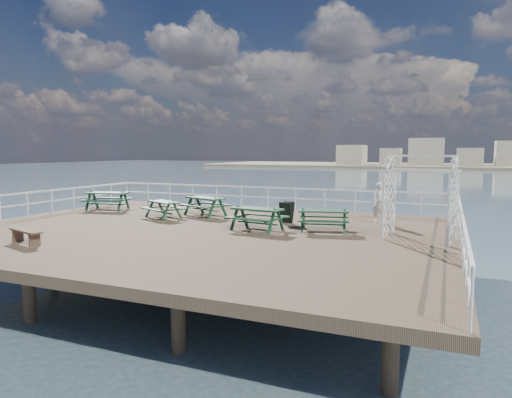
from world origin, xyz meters
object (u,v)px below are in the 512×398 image
object	(u,v)px
picnic_table_e	(257,214)
picnic_table_c	(324,216)
picnic_table_b	(205,202)
person	(380,203)
trellis_arbor	(420,202)
picnic_table_a	(107,197)
picnic_table_d	(163,206)
flat_bench_far	(26,233)

from	to	relation	value
picnic_table_e	picnic_table_c	bearing A→B (deg)	26.59
picnic_table_b	person	size ratio (longest dim) A/B	1.41
picnic_table_e	trellis_arbor	xyz separation A→B (m)	(5.61, 0.37, 0.64)
picnic_table_a	person	distance (m)	13.14
picnic_table_a	picnic_table_c	xyz separation A→B (m)	(11.48, -1.84, -0.07)
picnic_table_d	trellis_arbor	bearing A→B (deg)	21.53
picnic_table_d	picnic_table_b	bearing A→B (deg)	71.13
picnic_table_a	flat_bench_far	xyz separation A→B (m)	(3.45, -7.72, -0.30)
picnic_table_e	flat_bench_far	xyz separation A→B (m)	(-5.72, -5.16, -0.26)
picnic_table_a	flat_bench_far	size ratio (longest dim) A/B	1.46
picnic_table_e	flat_bench_far	distance (m)	7.70
picnic_table_c	trellis_arbor	distance (m)	3.38
picnic_table_a	picnic_table_e	distance (m)	9.52
flat_bench_far	person	size ratio (longest dim) A/B	0.96
picnic_table_c	picnic_table_e	bearing A→B (deg)	-175.69
picnic_table_c	picnic_table_d	bearing A→B (deg)	162.38
picnic_table_b	person	distance (m)	7.64
picnic_table_c	picnic_table_d	size ratio (longest dim) A/B	0.98
picnic_table_c	picnic_table_d	world-z (taller)	picnic_table_c
picnic_table_c	trellis_arbor	world-z (taller)	trellis_arbor
picnic_table_a	picnic_table_b	xyz separation A→B (m)	(5.52, 0.07, -0.03)
picnic_table_a	person	world-z (taller)	person
picnic_table_c	picnic_table_e	world-z (taller)	picnic_table_e
picnic_table_a	picnic_table_c	bearing A→B (deg)	-22.01
picnic_table_c	flat_bench_far	distance (m)	9.96
picnic_table_b	flat_bench_far	distance (m)	8.07
picnic_table_b	picnic_table_d	xyz separation A→B (m)	(-1.35, -1.33, -0.07)
picnic_table_e	flat_bench_far	bearing A→B (deg)	-128.77
picnic_table_c	person	size ratio (longest dim) A/B	1.25
picnic_table_b	flat_bench_far	world-z (taller)	picnic_table_b
picnic_table_e	person	xyz separation A→B (m)	(3.94, 3.40, 0.24)
flat_bench_far	trellis_arbor	size ratio (longest dim) A/B	0.58
picnic_table_b	picnic_table_c	xyz separation A→B (m)	(5.97, -1.91, -0.04)
picnic_table_e	flat_bench_far	world-z (taller)	picnic_table_e
trellis_arbor	person	size ratio (longest dim) A/B	1.67
picnic_table_a	picnic_table_d	distance (m)	4.35
trellis_arbor	person	bearing A→B (deg)	131.04
picnic_table_b	picnic_table_c	distance (m)	6.27
picnic_table_a	trellis_arbor	bearing A→B (deg)	-21.37
picnic_table_a	picnic_table_e	size ratio (longest dim) A/B	1.10
trellis_arbor	picnic_table_a	bearing A→B (deg)	-176.19
flat_bench_far	person	world-z (taller)	person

